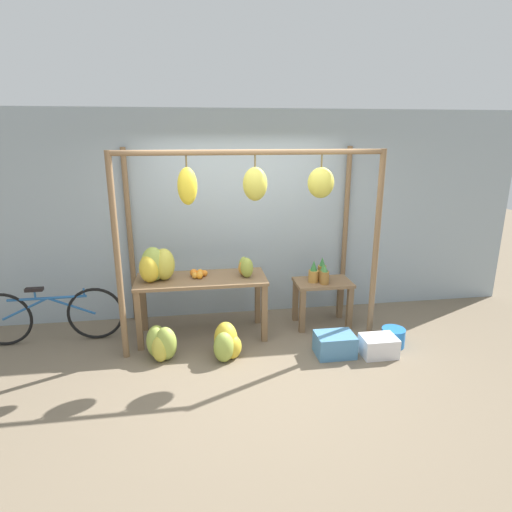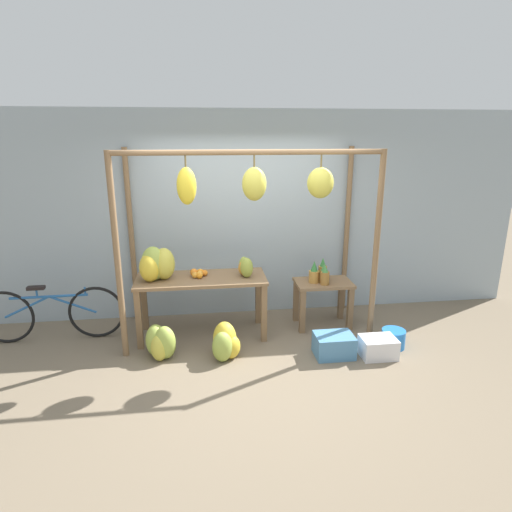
# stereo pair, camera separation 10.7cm
# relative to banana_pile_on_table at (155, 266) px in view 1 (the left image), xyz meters

# --- Properties ---
(ground_plane) EXTENTS (20.00, 20.00, 0.00)m
(ground_plane) POSITION_rel_banana_pile_on_table_xyz_m (1.12, -0.83, -0.96)
(ground_plane) COLOR #756651
(shop_wall_back) EXTENTS (8.00, 0.08, 2.80)m
(shop_wall_back) POSITION_rel_banana_pile_on_table_xyz_m (1.12, 0.73, 0.44)
(shop_wall_back) COLOR #99A8B2
(shop_wall_back) RESTS_ON ground_plane
(stall_awning) EXTENTS (3.03, 1.21, 2.33)m
(stall_awning) POSITION_rel_banana_pile_on_table_xyz_m (1.20, -0.21, 0.73)
(stall_awning) COLOR brown
(stall_awning) RESTS_ON ground_plane
(display_table_main) EXTENTS (1.60, 0.64, 0.77)m
(display_table_main) POSITION_rel_banana_pile_on_table_xyz_m (0.54, 0.02, -0.31)
(display_table_main) COLOR brown
(display_table_main) RESTS_ON ground_plane
(display_table_side) EXTENTS (0.74, 0.47, 0.62)m
(display_table_side) POSITION_rel_banana_pile_on_table_xyz_m (2.13, 0.10, -0.50)
(display_table_side) COLOR brown
(display_table_side) RESTS_ON ground_plane
(banana_pile_on_table) EXTENTS (0.48, 0.44, 0.42)m
(banana_pile_on_table) POSITION_rel_banana_pile_on_table_xyz_m (0.00, 0.00, 0.00)
(banana_pile_on_table) COLOR gold
(banana_pile_on_table) RESTS_ON display_table_main
(orange_pile) EXTENTS (0.22, 0.20, 0.09)m
(orange_pile) POSITION_rel_banana_pile_on_table_xyz_m (0.51, 0.05, -0.14)
(orange_pile) COLOR orange
(orange_pile) RESTS_ON display_table_main
(pineapple_cluster) EXTENTS (0.26, 0.28, 0.31)m
(pineapple_cluster) POSITION_rel_banana_pile_on_table_xyz_m (2.08, 0.08, -0.22)
(pineapple_cluster) COLOR olive
(pineapple_cluster) RESTS_ON display_table_side
(banana_pile_ground_left) EXTENTS (0.39, 0.38, 0.39)m
(banana_pile_ground_left) POSITION_rel_banana_pile_on_table_xyz_m (0.05, -0.51, -0.77)
(banana_pile_ground_left) COLOR #9EB247
(banana_pile_ground_left) RESTS_ON ground_plane
(banana_pile_ground_right) EXTENTS (0.39, 0.44, 0.42)m
(banana_pile_ground_right) POSITION_rel_banana_pile_on_table_xyz_m (0.79, -0.60, -0.77)
(banana_pile_ground_right) COLOR gold
(banana_pile_ground_right) RESTS_ON ground_plane
(fruit_crate_white) EXTENTS (0.44, 0.33, 0.26)m
(fruit_crate_white) POSITION_rel_banana_pile_on_table_xyz_m (2.04, -0.72, -0.83)
(fruit_crate_white) COLOR #4C84B2
(fruit_crate_white) RESTS_ON ground_plane
(blue_bucket) EXTENTS (0.28, 0.28, 0.22)m
(blue_bucket) POSITION_rel_banana_pile_on_table_xyz_m (2.81, -0.62, -0.85)
(blue_bucket) COLOR blue
(blue_bucket) RESTS_ON ground_plane
(parked_bicycle) EXTENTS (1.74, 0.08, 0.72)m
(parked_bicycle) POSITION_rel_banana_pile_on_table_xyz_m (-1.31, 0.11, -0.61)
(parked_bicycle) COLOR black
(parked_bicycle) RESTS_ON ground_plane
(papaya_pile) EXTENTS (0.22, 0.28, 0.25)m
(papaya_pile) POSITION_rel_banana_pile_on_table_xyz_m (1.08, 0.00, -0.07)
(papaya_pile) COLOR gold
(papaya_pile) RESTS_ON display_table_main
(fruit_crate_purple) EXTENTS (0.40, 0.30, 0.23)m
(fruit_crate_purple) POSITION_rel_banana_pile_on_table_xyz_m (2.54, -0.81, -0.84)
(fruit_crate_purple) COLOR silver
(fruit_crate_purple) RESTS_ON ground_plane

